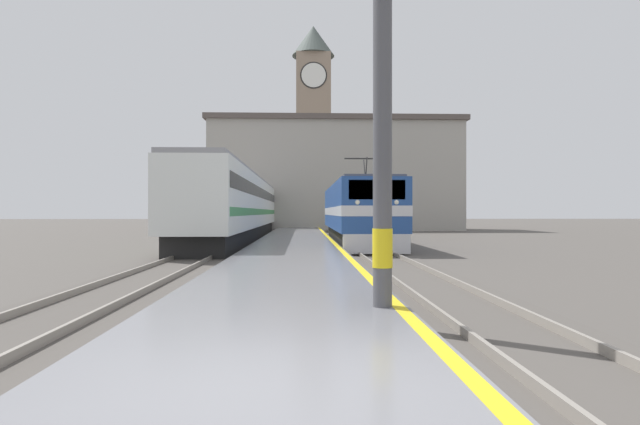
% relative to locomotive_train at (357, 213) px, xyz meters
% --- Properties ---
extents(ground_plane, '(200.00, 200.00, 0.00)m').
position_rel_locomotive_train_xyz_m(ground_plane, '(-3.40, 6.60, -1.77)').
color(ground_plane, '#514C47').
extents(platform, '(4.01, 140.00, 0.34)m').
position_rel_locomotive_train_xyz_m(platform, '(-3.40, 1.60, -1.60)').
color(platform, slate).
rests_on(platform, ground).
extents(rail_track_near, '(2.83, 140.00, 0.16)m').
position_rel_locomotive_train_xyz_m(rail_track_near, '(0.00, 1.60, -1.74)').
color(rail_track_near, '#514C47').
rests_on(rail_track_near, ground).
extents(rail_track_far, '(2.83, 140.00, 0.16)m').
position_rel_locomotive_train_xyz_m(rail_track_far, '(-7.18, 1.60, -1.74)').
color(rail_track_far, '#514C47').
rests_on(rail_track_far, ground).
extents(locomotive_train, '(2.92, 15.33, 4.41)m').
position_rel_locomotive_train_xyz_m(locomotive_train, '(0.00, 0.00, 0.00)').
color(locomotive_train, black).
rests_on(locomotive_train, ground).
extents(passenger_train, '(2.92, 30.01, 4.16)m').
position_rel_locomotive_train_xyz_m(passenger_train, '(-7.18, 5.50, 0.46)').
color(passenger_train, black).
rests_on(passenger_train, ground).
extents(catenary_mast, '(2.10, 0.31, 8.47)m').
position_rel_locomotive_train_xyz_m(catenary_mast, '(-1.75, -20.13, 2.71)').
color(catenary_mast, '#4C4C51').
rests_on(catenary_mast, platform).
extents(clock_tower, '(5.39, 5.39, 25.61)m').
position_rel_locomotive_train_xyz_m(clock_tower, '(-1.71, 35.88, 11.91)').
color(clock_tower, gray).
rests_on(clock_tower, ground).
extents(station_building, '(25.24, 8.27, 11.11)m').
position_rel_locomotive_train_xyz_m(station_building, '(0.23, 23.05, 3.81)').
color(station_building, '#A8A399').
rests_on(station_building, ground).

